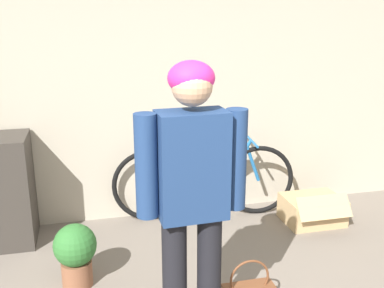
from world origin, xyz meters
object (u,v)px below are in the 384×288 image
person (192,185)px  cardboard_box (312,209)px  bicycle (204,181)px  potted_plant (75,252)px

person → cardboard_box: (1.52, 1.30, -0.89)m
bicycle → potted_plant: size_ratio=3.69×
person → cardboard_box: 2.19m
cardboard_box → potted_plant: (-2.21, -0.56, 0.15)m
bicycle → potted_plant: bearing=-137.1°
bicycle → person: bearing=-101.7°
cardboard_box → potted_plant: bearing=-165.8°
potted_plant → bicycle: bearing=36.9°
potted_plant → cardboard_box: bearing=14.2°
bicycle → cardboard_box: bicycle is taller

